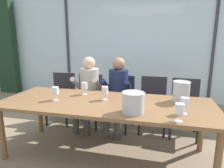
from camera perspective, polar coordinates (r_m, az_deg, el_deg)
The scene contains 21 objects.
ground at distance 3.62m, azimuth 2.53°, elevation -11.43°, with size 14.00×14.00×0.00m, color #847056.
window_glass_panel at distance 4.92m, azimuth 6.54°, elevation 10.51°, with size 7.83×0.03×2.60m, color silver.
window_mullion_left at distance 5.42m, azimuth -12.60°, elevation 10.49°, with size 0.06×0.06×2.60m, color #38383D.
window_mullion_right at distance 4.99m, azimuth 27.30°, elevation 9.24°, with size 0.06×0.06×2.60m, color #38383D.
hillside_vineyard at distance 8.94m, azimuth 9.96°, elevation 9.50°, with size 13.83×2.40×2.03m, color #477A38.
curtain_heavy_drape at distance 6.31m, azimuth -28.33°, elevation 9.57°, with size 0.56×0.20×2.60m, color #1E3823.
dining_table at distance 2.47m, azimuth -1.97°, elevation -6.52°, with size 2.63×1.00×0.73m.
chair_near_curtain at distance 3.73m, azimuth -14.16°, elevation -2.66°, with size 0.46×0.46×0.88m.
chair_left_of_center at distance 3.48m, azimuth -6.62°, elevation -3.44°, with size 0.47×0.47×0.88m.
chair_center at distance 3.37m, azimuth 2.51°, elevation -3.91°, with size 0.50×0.50×0.88m.
chair_right_of_center at distance 3.33m, azimuth 11.79°, elevation -4.39°, with size 0.44×0.44×0.88m.
chair_near_window_right at distance 3.30m, azimuth 20.32°, elevation -5.08°, with size 0.47×0.47×0.88m.
person_beige_jumper at distance 3.33m, azimuth -7.00°, elevation -1.13°, with size 0.47×0.61×1.20m.
person_navy_polo at distance 3.18m, azimuth 1.54°, elevation -1.66°, with size 0.47×0.62×1.20m.
ice_bucket_primary at distance 2.58m, azimuth 19.38°, elevation -1.98°, with size 0.21×0.21×0.26m.
ice_bucket_secondary at distance 2.07m, azimuth 6.13°, elevation -5.26°, with size 0.24×0.24×0.22m.
wine_glass_by_left_taster at distance 1.95m, azimuth 18.95°, elevation -6.99°, with size 0.08×0.08×0.17m.
wine_glass_near_bucket at distance 2.58m, azimuth -16.05°, elevation -2.02°, with size 0.08×0.08×0.17m.
wine_glass_center_pour at distance 2.16m, azimuth 20.26°, elevation -5.16°, with size 0.08×0.08×0.17m.
wine_glass_by_right_taster at distance 2.77m, azimuth -7.98°, elevation -0.66°, with size 0.08×0.08×0.17m.
wine_glass_spare_empty at distance 2.50m, azimuth -2.06°, elevation -1.88°, with size 0.08×0.08×0.17m.
Camera 1 is at (0.65, -2.24, 1.48)m, focal length 31.59 mm.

